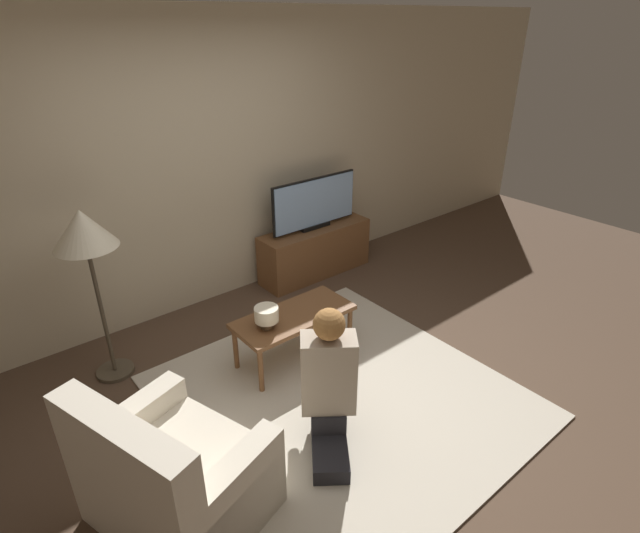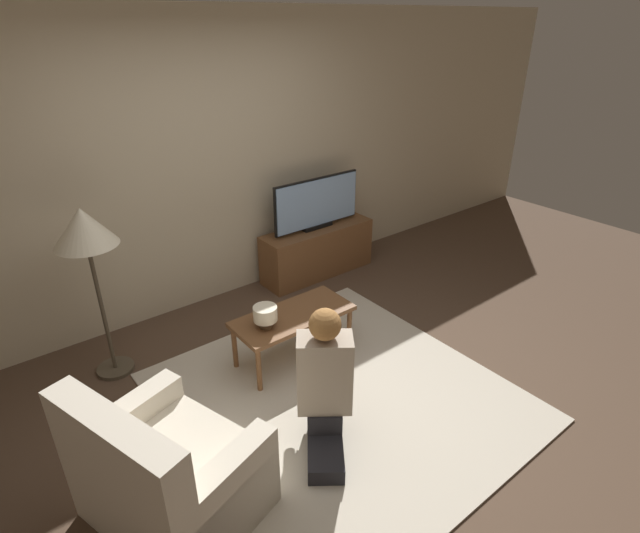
# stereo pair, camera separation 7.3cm
# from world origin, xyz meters

# --- Properties ---
(ground_plane) EXTENTS (10.00, 10.00, 0.00)m
(ground_plane) POSITION_xyz_m (0.00, 0.00, 0.00)
(ground_plane) COLOR brown
(wall_back) EXTENTS (10.00, 0.06, 2.60)m
(wall_back) POSITION_xyz_m (0.00, 1.93, 1.30)
(wall_back) COLOR beige
(wall_back) RESTS_ON ground_plane
(rug) EXTENTS (2.23, 2.37, 0.02)m
(rug) POSITION_xyz_m (0.00, 0.00, 0.01)
(rug) COLOR beige
(rug) RESTS_ON ground_plane
(tv_stand) EXTENTS (1.24, 0.36, 0.53)m
(tv_stand) POSITION_xyz_m (1.09, 1.66, 0.26)
(tv_stand) COLOR brown
(tv_stand) RESTS_ON ground_plane
(tv) EXTENTS (1.03, 0.08, 0.53)m
(tv) POSITION_xyz_m (1.09, 1.66, 0.80)
(tv) COLOR black
(tv) RESTS_ON tv_stand
(coffee_table) EXTENTS (0.95, 0.43, 0.42)m
(coffee_table) POSITION_xyz_m (0.02, 0.60, 0.37)
(coffee_table) COLOR brown
(coffee_table) RESTS_ON ground_plane
(floor_lamp) EXTENTS (0.43, 0.43, 1.35)m
(floor_lamp) POSITION_xyz_m (-1.18, 1.34, 1.15)
(floor_lamp) COLOR #4C4233
(floor_lamp) RESTS_ON ground_plane
(armchair) EXTENTS (0.95, 1.05, 0.88)m
(armchair) POSITION_xyz_m (-1.34, -0.15, 0.29)
(armchair) COLOR beige
(armchair) RESTS_ON ground_plane
(person_kneeling) EXTENTS (0.68, 0.79, 0.98)m
(person_kneeling) POSITION_xyz_m (-0.34, -0.24, 0.49)
(person_kneeling) COLOR #232328
(person_kneeling) RESTS_ON rug
(table_lamp) EXTENTS (0.18, 0.18, 0.17)m
(table_lamp) POSITION_xyz_m (-0.24, 0.58, 0.52)
(table_lamp) COLOR #4C3823
(table_lamp) RESTS_ON coffee_table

